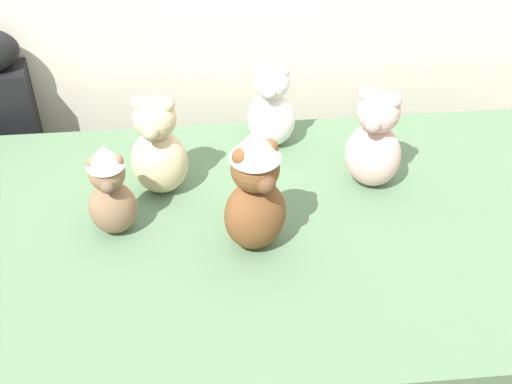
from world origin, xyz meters
TOP-DOWN VIEW (x-y plane):
  - display_table at (0.00, 0.25)m, footprint 1.97×0.95m
  - instrument_case at (-0.78, 0.85)m, footprint 0.29×0.15m
  - teddy_bear_mocha at (-0.34, 0.28)m, footprint 0.12×0.11m
  - teddy_bear_blush at (0.32, 0.41)m, footprint 0.19×0.18m
  - teddy_bear_snow at (0.08, 0.61)m, footprint 0.16×0.14m
  - teddy_bear_chestnut at (-0.01, 0.20)m, footprint 0.19×0.18m
  - teddy_bear_sand at (-0.23, 0.43)m, footprint 0.17×0.15m

SIDE VIEW (x-z plane):
  - display_table at x=0.00m, z-range 0.00..0.73m
  - instrument_case at x=-0.78m, z-range 0.00..1.02m
  - teddy_bear_snow at x=0.08m, z-range 0.72..0.98m
  - teddy_bear_mocha at x=-0.34m, z-range 0.73..0.98m
  - teddy_bear_blush at x=0.32m, z-range 0.72..1.01m
  - teddy_bear_sand at x=-0.23m, z-range 0.72..1.01m
  - teddy_bear_chestnut at x=-0.01m, z-range 0.73..1.06m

